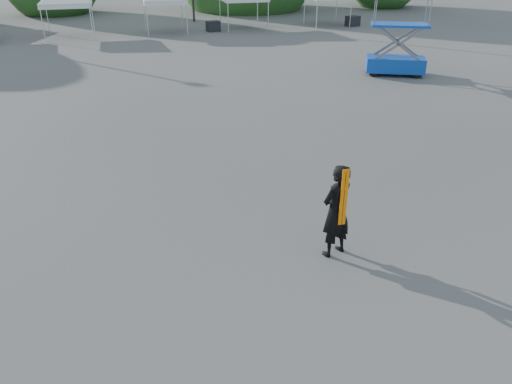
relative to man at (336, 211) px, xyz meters
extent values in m
plane|color=#474442|center=(-0.89, 1.28, -1.00)|extent=(120.00, 120.00, 0.00)
cylinder|color=#382314|center=(-8.89, 41.28, 0.14)|extent=(0.36, 0.36, 2.27)
cylinder|color=silver|center=(-8.34, 27.06, 0.00)|extent=(0.06, 0.06, 2.00)
cylinder|color=silver|center=(-5.39, 27.06, 0.00)|extent=(0.06, 0.06, 2.00)
cylinder|color=silver|center=(-8.34, 30.00, 0.00)|extent=(0.06, 0.06, 2.00)
cylinder|color=silver|center=(-5.39, 30.00, 0.00)|extent=(0.06, 0.06, 2.00)
cube|color=silver|center=(-6.86, 28.53, 1.08)|extent=(3.14, 3.14, 0.30)
cylinder|color=silver|center=(-1.86, 27.27, 0.00)|extent=(0.06, 0.06, 2.00)
cylinder|color=silver|center=(0.77, 27.27, 0.00)|extent=(0.06, 0.06, 2.00)
cylinder|color=silver|center=(-1.86, 29.90, 0.00)|extent=(0.06, 0.06, 2.00)
cylinder|color=silver|center=(0.77, 29.90, 0.00)|extent=(0.06, 0.06, 2.00)
cube|color=silver|center=(-0.54, 28.59, 1.08)|extent=(2.83, 2.83, 0.30)
cylinder|color=silver|center=(3.66, 27.54, 0.00)|extent=(0.06, 0.06, 2.00)
cylinder|color=silver|center=(6.55, 27.54, 0.00)|extent=(0.06, 0.06, 2.00)
cylinder|color=silver|center=(3.66, 30.43, 0.00)|extent=(0.06, 0.06, 2.00)
cylinder|color=silver|center=(6.55, 30.43, 0.00)|extent=(0.06, 0.06, 2.00)
cylinder|color=silver|center=(10.21, 27.54, 0.00)|extent=(0.06, 0.06, 2.00)
cylinder|color=silver|center=(12.86, 27.54, 0.00)|extent=(0.06, 0.06, 2.00)
cylinder|color=silver|center=(10.21, 30.19, 0.00)|extent=(0.06, 0.06, 2.00)
cylinder|color=silver|center=(12.86, 30.19, 0.00)|extent=(0.06, 0.06, 2.00)
imported|color=black|center=(0.00, 0.00, 0.00)|extent=(0.85, 0.72, 1.99)
cube|color=orange|center=(0.00, -0.20, 0.39)|extent=(0.16, 0.03, 1.19)
cube|color=#0B4495|center=(8.82, 13.52, -0.49)|extent=(3.01, 2.32, 0.67)
cube|color=#0B4495|center=(8.82, 13.52, 1.30)|extent=(2.88, 2.22, 0.11)
cylinder|color=black|center=(7.66, 13.42, -0.79)|extent=(0.44, 0.32, 0.40)
cylinder|color=black|center=(9.51, 12.60, -0.79)|extent=(0.44, 0.32, 0.40)
cylinder|color=black|center=(8.12, 14.44, -0.79)|extent=(0.44, 0.32, 0.40)
cylinder|color=black|center=(9.97, 13.63, -0.79)|extent=(0.44, 0.32, 0.40)
cube|color=black|center=(2.73, 28.29, -0.65)|extent=(0.98, 0.80, 0.70)
cube|color=black|center=(13.29, 28.01, -0.64)|extent=(1.08, 0.93, 0.72)
camera|label=1|loc=(-3.76, -7.95, 4.81)|focal=35.00mm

